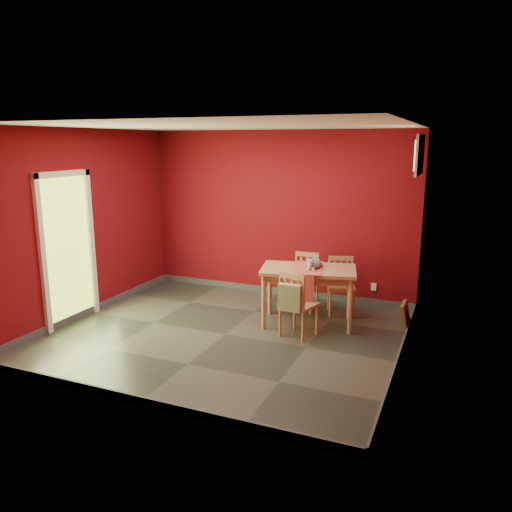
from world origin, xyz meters
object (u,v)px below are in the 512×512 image
at_px(chair_far_left, 304,281).
at_px(picture_frame, 406,317).
at_px(tote_bag, 290,298).
at_px(dining_table, 308,275).
at_px(chair_near, 297,304).
at_px(chair_far_right, 341,285).
at_px(cat, 314,261).

bearing_deg(chair_far_left, picture_frame, -12.42).
height_order(chair_far_left, tote_bag, chair_far_left).
relative_size(dining_table, chair_near, 1.62).
bearing_deg(tote_bag, dining_table, 88.20).
xyz_separation_m(dining_table, chair_far_left, (-0.24, 0.61, -0.27)).
bearing_deg(chair_far_left, dining_table, -68.22).
bearing_deg(chair_far_right, picture_frame, -20.52).
bearing_deg(cat, chair_near, -87.78).
xyz_separation_m(chair_far_left, picture_frame, (1.55, -0.34, -0.25)).
distance_m(chair_far_right, chair_near, 1.19).
height_order(chair_near, tote_bag, chair_near).
distance_m(chair_near, tote_bag, 0.25).
height_order(dining_table, chair_far_left, chair_far_left).
distance_m(chair_far_left, tote_bag, 1.36).
relative_size(chair_near, picture_frame, 2.30).
distance_m(dining_table, cat, 0.21).
height_order(chair_far_left, chair_far_right, chair_far_left).
height_order(dining_table, tote_bag, tote_bag).
bearing_deg(picture_frame, chair_far_left, 167.58).
bearing_deg(cat, tote_bag, -88.60).
distance_m(chair_far_left, chair_near, 1.15).
bearing_deg(tote_bag, chair_far_right, 75.82).
xyz_separation_m(chair_near, cat, (0.06, 0.54, 0.45)).
relative_size(tote_bag, picture_frame, 1.09).
height_order(chair_far_right, chair_near, chair_near).
relative_size(chair_far_left, chair_near, 0.98).
bearing_deg(tote_bag, chair_near, 80.87).
bearing_deg(cat, picture_frame, 19.42).
bearing_deg(chair_far_right, chair_far_left, -177.18).
distance_m(tote_bag, cat, 0.82).
height_order(chair_far_left, cat, cat).
distance_m(cat, picture_frame, 1.45).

